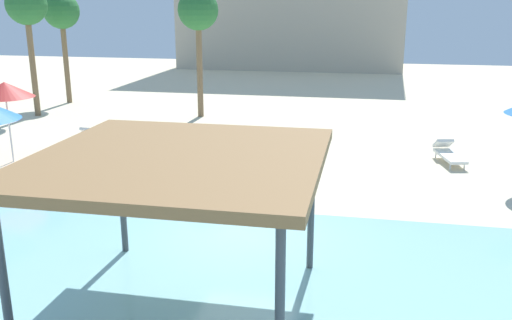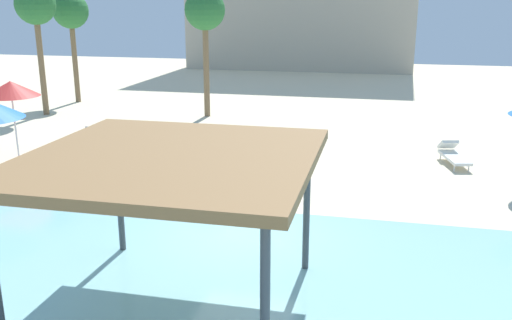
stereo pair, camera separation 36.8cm
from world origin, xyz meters
TOP-DOWN VIEW (x-y plane):
  - ground_plane at (0.00, 0.00)m, footprint 80.00×80.00m
  - shade_pavilion at (-0.31, -3.64)m, footprint 4.87×4.87m
  - beach_umbrella_red_2 at (-9.36, 4.61)m, footprint 1.93×1.93m
  - lounge_chair_0 at (5.69, 7.49)m, footprint 1.01×1.98m
  - lounge_chair_1 at (-7.81, 6.73)m, footprint 0.67×1.92m
  - lounge_chair_2 at (-4.62, 1.96)m, footprint 1.45×1.95m
  - palm_tree_0 at (-13.45, 15.87)m, footprint 1.90×1.90m
  - palm_tree_1 at (-5.17, 13.60)m, footprint 1.90×1.90m
  - palm_tree_2 at (-13.13, 12.22)m, footprint 1.90×1.90m

SIDE VIEW (x-z plane):
  - ground_plane at x=0.00m, z-range 0.00..0.00m
  - lounge_chair_0 at x=5.69m, z-range -0.04..0.70m
  - lounge_chair_1 at x=-7.81m, z-range -0.04..0.70m
  - lounge_chair_2 at x=-4.62m, z-range -0.04..0.70m
  - beach_umbrella_red_2 at x=-9.36m, z-range 1.14..3.95m
  - shade_pavilion at x=-0.31m, z-range 1.32..4.30m
  - palm_tree_0 at x=-13.45m, z-range 1.86..7.76m
  - palm_tree_1 at x=-5.17m, z-range 1.92..7.92m
  - palm_tree_2 at x=-13.13m, z-range 2.02..8.27m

